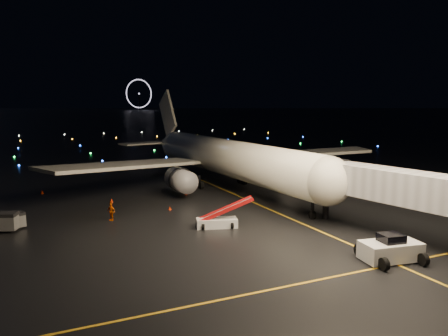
# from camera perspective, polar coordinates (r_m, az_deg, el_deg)

# --- Properties ---
(ground) EXTENTS (2000.00, 2000.00, 0.00)m
(ground) POSITION_cam_1_polar(r_m,az_deg,el_deg) (334.83, -22.29, 5.74)
(ground) COLOR black
(ground) RESTS_ON ground
(lane_centre) EXTENTS (0.25, 80.00, 0.02)m
(lane_centre) POSITION_cam_1_polar(r_m,az_deg,el_deg) (57.19, 3.22, -4.24)
(lane_centre) COLOR gold
(lane_centre) RESTS_ON ground
(lane_cross) EXTENTS (60.00, 0.25, 0.02)m
(lane_cross) POSITION_cam_1_polar(r_m,az_deg,el_deg) (28.86, -3.84, -17.45)
(lane_cross) COLOR gold
(lane_cross) RESTS_ON ground
(airliner) EXTENTS (55.96, 53.46, 15.07)m
(airliner) POSITION_cam_1_polar(r_m,az_deg,el_deg) (67.13, -0.91, 4.17)
(airliner) COLOR silver
(airliner) RESTS_ON ground
(pushback_tug) EXTENTS (5.02, 3.15, 2.24)m
(pushback_tug) POSITION_cam_1_polar(r_m,az_deg,el_deg) (38.10, 20.94, -9.65)
(pushback_tug) COLOR silver
(pushback_tug) RESTS_ON ground
(belt_loader) EXTENTS (6.30, 3.35, 2.95)m
(belt_loader) POSITION_cam_1_polar(r_m,az_deg,el_deg) (44.75, -0.95, -5.92)
(belt_loader) COLOR silver
(belt_loader) RESTS_ON ground
(crew_c) EXTENTS (1.01, 1.19, 1.91)m
(crew_c) POSITION_cam_1_polar(r_m,az_deg,el_deg) (48.96, -14.53, -5.56)
(crew_c) COLOR #E85600
(crew_c) RESTS_ON ground
(safety_cone_0) EXTENTS (0.52, 0.52, 0.45)m
(safety_cone_0) POSITION_cam_1_polar(r_m,az_deg,el_deg) (52.52, -7.08, -5.21)
(safety_cone_0) COLOR #F13004
(safety_cone_0) RESTS_ON ground
(safety_cone_1) EXTENTS (0.44, 0.44, 0.47)m
(safety_cone_1) POSITION_cam_1_polar(r_m,az_deg,el_deg) (60.73, -4.99, -3.29)
(safety_cone_1) COLOR #F13004
(safety_cone_1) RESTS_ON ground
(safety_cone_2) EXTENTS (0.48, 0.48, 0.52)m
(safety_cone_2) POSITION_cam_1_polar(r_m,az_deg,el_deg) (57.74, -14.49, -4.12)
(safety_cone_2) COLOR #F13004
(safety_cone_2) RESTS_ON ground
(safety_cone_3) EXTENTS (0.51, 0.51, 0.54)m
(safety_cone_3) POSITION_cam_1_polar(r_m,az_deg,el_deg) (66.28, -22.66, -2.89)
(safety_cone_3) COLOR #F13004
(safety_cone_3) RESTS_ON ground
(ferris_wheel) EXTENTS (49.33, 16.80, 52.00)m
(ferris_wheel) POSITION_cam_1_polar(r_m,az_deg,el_deg) (776.55, -11.03, 9.37)
(ferris_wheel) COLOR black
(ferris_wheel) RESTS_ON ground
(taxiway_lights) EXTENTS (164.00, 92.00, 0.36)m
(taxiway_lights) POSITION_cam_1_polar(r_m,az_deg,el_deg) (141.55, -18.82, 3.03)
(taxiway_lights) COLOR black
(taxiway_lights) RESTS_ON ground
(baggage_cart_0) EXTENTS (2.65, 2.27, 1.90)m
(baggage_cart_0) POSITION_cam_1_polar(r_m,az_deg,el_deg) (48.54, -26.62, -6.33)
(baggage_cart_0) COLOR gray
(baggage_cart_0) RESTS_ON ground
(baggage_cart_1) EXTENTS (2.34, 2.03, 1.67)m
(baggage_cart_1) POSITION_cam_1_polar(r_m,az_deg,el_deg) (49.11, -25.79, -6.25)
(baggage_cart_1) COLOR gray
(baggage_cart_1) RESTS_ON ground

